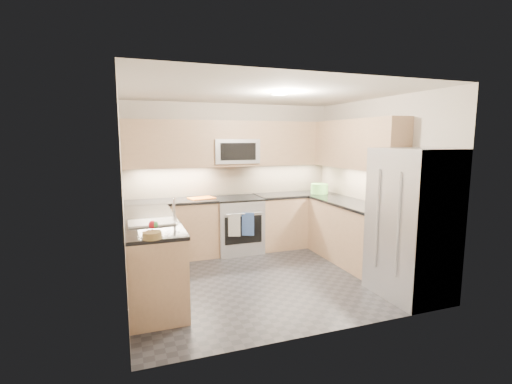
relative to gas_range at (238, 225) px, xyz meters
name	(u,v)px	position (x,y,z in m)	size (l,w,h in m)	color
floor	(265,277)	(0.00, -1.28, -0.46)	(3.60, 3.20, 0.00)	#242429
ceiling	(265,93)	(0.00, -1.28, 2.04)	(3.60, 3.20, 0.02)	beige
wall_back	(232,177)	(0.00, 0.32, 0.79)	(3.60, 0.02, 2.50)	beige
wall_front	(326,209)	(0.00, -2.88, 0.79)	(3.60, 0.02, 2.50)	beige
wall_left	(123,195)	(-1.80, -1.28, 0.79)	(0.02, 3.20, 2.50)	beige
wall_right	(376,183)	(1.80, -1.28, 0.79)	(0.02, 3.20, 2.50)	beige
base_cab_back_left	(172,230)	(-1.09, 0.02, -0.01)	(1.42, 0.60, 0.90)	tan
base_cab_back_right	(295,220)	(1.09, 0.02, -0.01)	(1.42, 0.60, 0.90)	tan
base_cab_right	(351,234)	(1.50, -1.12, -0.01)	(0.60, 1.70, 0.90)	tan
base_cab_peninsula	(152,258)	(-1.50, -1.28, -0.01)	(0.60, 2.00, 0.90)	tan
countertop_back_left	(171,202)	(-1.09, 0.02, 0.47)	(1.42, 0.63, 0.04)	black
countertop_back_right	(295,195)	(1.09, 0.02, 0.47)	(1.42, 0.63, 0.04)	black
countertop_right	(352,204)	(1.50, -1.12, 0.47)	(0.63, 1.70, 0.04)	black
countertop_peninsula	(150,220)	(-1.50, -1.28, 0.47)	(0.63, 2.00, 0.04)	black
upper_cab_back	(234,144)	(0.00, 0.15, 1.37)	(3.60, 0.35, 0.75)	tan
upper_cab_right	(357,144)	(1.62, -1.00, 1.37)	(0.35, 1.95, 0.75)	tan
backsplash_back	(232,180)	(0.00, 0.32, 0.74)	(3.60, 0.01, 0.51)	tan
backsplash_right	(358,183)	(1.80, -0.82, 0.74)	(0.01, 2.30, 0.51)	tan
gas_range	(238,225)	(0.00, 0.00, 0.00)	(0.76, 0.65, 0.91)	#A6A7AE
range_cooktop	(237,198)	(0.00, 0.00, 0.46)	(0.76, 0.65, 0.03)	black
oven_door_glass	(243,230)	(0.00, -0.33, -0.01)	(0.62, 0.02, 0.45)	black
oven_handle	(244,214)	(0.00, -0.35, 0.26)	(0.02, 0.02, 0.60)	#B2B5BA
microwave	(235,151)	(0.00, 0.12, 1.24)	(0.76, 0.40, 0.40)	#A0A1A7
microwave_door	(238,152)	(0.00, -0.08, 1.24)	(0.60, 0.01, 0.28)	black
refrigerator	(412,224)	(1.45, -2.43, 0.45)	(0.70, 0.90, 1.80)	#9D9EA4
fridge_handle_left	(398,225)	(1.08, -2.61, 0.49)	(0.02, 0.02, 1.20)	#B2B5BA
fridge_handle_right	(377,219)	(1.08, -2.25, 0.49)	(0.02, 0.02, 1.20)	#B2B5BA
sink_basin	(152,228)	(-1.50, -1.53, 0.42)	(0.52, 0.38, 0.16)	white
faucet	(174,210)	(-1.24, -1.53, 0.62)	(0.03, 0.03, 0.28)	silver
utensil_bowl	(319,189)	(1.49, -0.12, 0.57)	(0.31, 0.31, 0.17)	#6CC655
cutting_board	(202,198)	(-0.59, 0.05, 0.49)	(0.40, 0.28, 0.01)	#D25C13
fruit_basket	(152,235)	(-1.55, -2.22, 0.52)	(0.19, 0.19, 0.07)	olive
fruit_apple	(153,225)	(-1.53, -2.10, 0.60)	(0.08, 0.08, 0.08)	red
fruit_pear	(155,225)	(-1.51, -2.11, 0.60)	(0.07, 0.07, 0.07)	#45A14F
dish_towel_check	(234,225)	(-0.17, -0.37, 0.10)	(0.19, 0.02, 0.36)	silver
dish_towel_blue	(248,224)	(0.06, -0.37, 0.10)	(0.20, 0.02, 0.38)	#314C87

